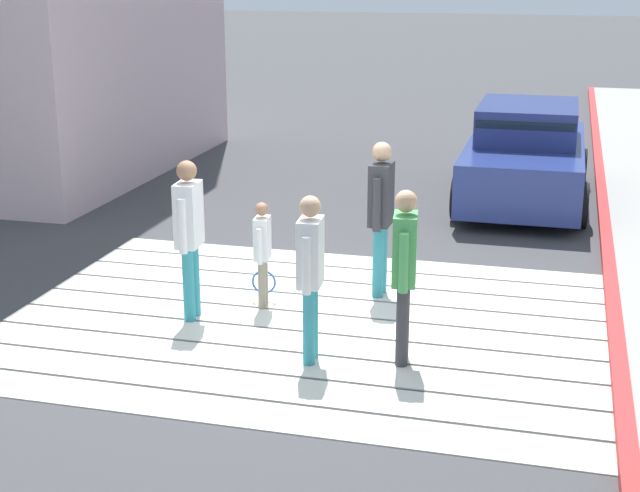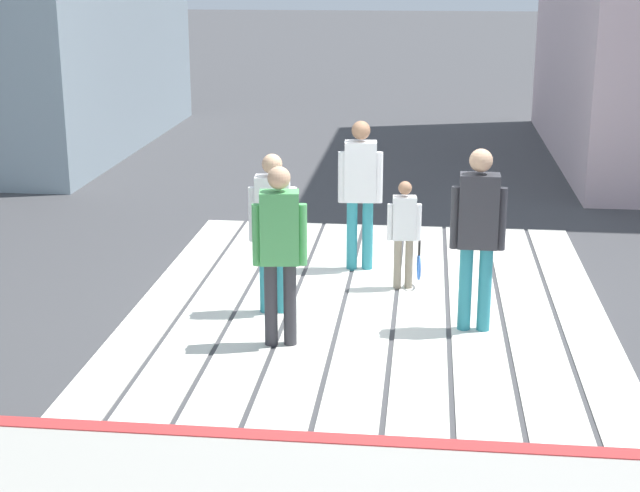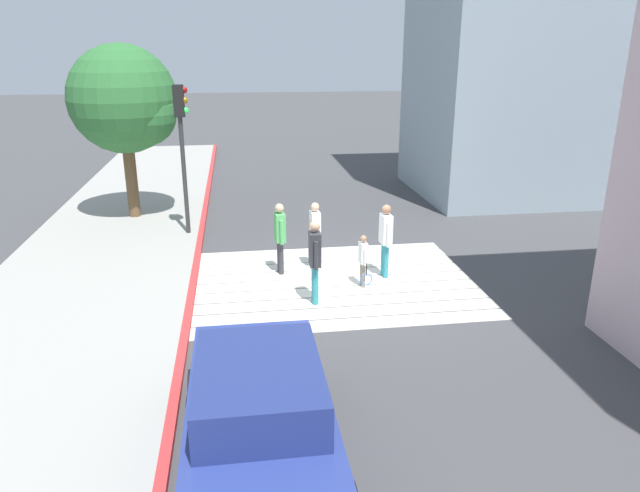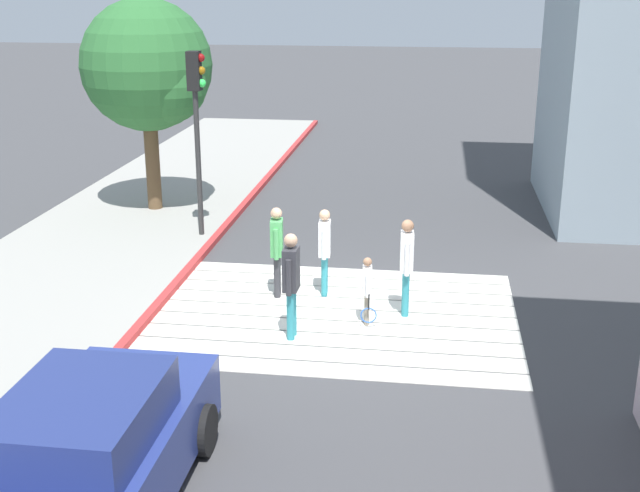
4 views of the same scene
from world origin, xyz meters
The scene contains 8 objects.
ground_plane centered at (0.00, 0.00, 0.00)m, with size 120.00×120.00×0.00m, color #424244.
crosswalk_stripes centered at (0.00, 0.00, 0.01)m, with size 6.40×4.90×0.01m.
curb_painted centered at (-3.25, 0.00, 0.07)m, with size 0.16×40.00×0.13m, color #BC3333.
pedestrian_adult_lead centered at (-0.61, -1.07, 1.06)m, with size 0.24×0.53×1.82m.
pedestrian_adult_trailing centered at (-1.20, 0.77, 1.01)m, with size 0.27×0.50×1.73m.
pedestrian_adult_side centered at (-0.33, 0.97, 0.97)m, with size 0.24×0.49×1.67m.
pedestrian_teen_behind centered at (1.22, 0.19, 1.03)m, with size 0.25×0.51×1.77m.
pedestrian_child_with_racket centered at (0.58, -0.35, 0.68)m, with size 0.28×0.38×1.22m.
Camera 2 is at (-9.71, -0.55, 3.54)m, focal length 54.66 mm.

